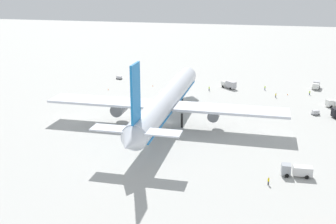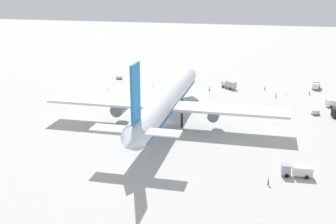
{
  "view_description": "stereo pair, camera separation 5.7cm",
  "coord_description": "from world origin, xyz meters",
  "px_view_note": "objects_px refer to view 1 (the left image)",
  "views": [
    {
      "loc": [
        -116.89,
        -28.72,
        41.7
      ],
      "look_at": [
        -3.32,
        -1.02,
        4.46
      ],
      "focal_mm": 44.38,
      "sensor_mm": 36.0,
      "label": 1
    },
    {
      "loc": [
        -116.87,
        -28.78,
        41.7
      ],
      "look_at": [
        -3.32,
        -1.02,
        4.46
      ],
      "focal_mm": 44.38,
      "sensor_mm": 36.0,
      "label": 2
    }
  ],
  "objects_px": {
    "baggage_cart_2": "(119,77)",
    "traffic_cone_0": "(108,89)",
    "traffic_cone_2": "(153,86)",
    "ground_worker_2": "(209,89)",
    "airliner": "(166,101)",
    "service_truck_4": "(335,103)",
    "service_truck_2": "(229,84)",
    "ground_worker_3": "(276,95)",
    "service_truck_5": "(316,85)",
    "ground_worker_4": "(268,181)",
    "ground_worker_5": "(310,93)",
    "ground_worker_0": "(265,88)",
    "service_truck_0": "(297,170)",
    "baggage_cart_1": "(316,112)",
    "traffic_cone_1": "(288,94)"
  },
  "relations": [
    {
      "from": "ground_worker_0",
      "to": "service_truck_5",
      "type": "bearing_deg",
      "value": -69.56
    },
    {
      "from": "service_truck_5",
      "to": "ground_worker_3",
      "type": "height_order",
      "value": "service_truck_5"
    },
    {
      "from": "traffic_cone_2",
      "to": "ground_worker_3",
      "type": "bearing_deg",
      "value": -96.59
    },
    {
      "from": "service_truck_0",
      "to": "ground_worker_3",
      "type": "xyz_separation_m",
      "value": [
        65.67,
        4.22,
        -0.56
      ]
    },
    {
      "from": "baggage_cart_1",
      "to": "traffic_cone_0",
      "type": "xyz_separation_m",
      "value": [
        13.89,
        77.14,
        -0.57
      ]
    },
    {
      "from": "airliner",
      "to": "traffic_cone_2",
      "type": "xyz_separation_m",
      "value": [
        43.93,
        16.56,
        -6.99
      ]
    },
    {
      "from": "baggage_cart_2",
      "to": "ground_worker_0",
      "type": "distance_m",
      "value": 63.04
    },
    {
      "from": "ground_worker_0",
      "to": "traffic_cone_0",
      "type": "relative_size",
      "value": 3.2
    },
    {
      "from": "service_truck_2",
      "to": "ground_worker_5",
      "type": "xyz_separation_m",
      "value": [
        -3.13,
        -30.78,
        -0.82
      ]
    },
    {
      "from": "service_truck_5",
      "to": "ground_worker_4",
      "type": "bearing_deg",
      "value": 168.85
    },
    {
      "from": "baggage_cart_2",
      "to": "ground_worker_0",
      "type": "xyz_separation_m",
      "value": [
        -4.36,
        -62.89,
        0.12
      ]
    },
    {
      "from": "baggage_cart_1",
      "to": "ground_worker_0",
      "type": "distance_m",
      "value": 33.07
    },
    {
      "from": "baggage_cart_2",
      "to": "traffic_cone_0",
      "type": "height_order",
      "value": "baggage_cart_2"
    },
    {
      "from": "airliner",
      "to": "ground_worker_0",
      "type": "distance_m",
      "value": 56.72
    },
    {
      "from": "airliner",
      "to": "service_truck_0",
      "type": "height_order",
      "value": "airliner"
    },
    {
      "from": "service_truck_0",
      "to": "traffic_cone_0",
      "type": "bearing_deg",
      "value": 48.3
    },
    {
      "from": "airliner",
      "to": "service_truck_2",
      "type": "bearing_deg",
      "value": -16.48
    },
    {
      "from": "ground_worker_4",
      "to": "ground_worker_5",
      "type": "bearing_deg",
      "value": -10.37
    },
    {
      "from": "service_truck_0",
      "to": "ground_worker_4",
      "type": "relative_size",
      "value": 3.82
    },
    {
      "from": "baggage_cart_2",
      "to": "airliner",
      "type": "bearing_deg",
      "value": -146.96
    },
    {
      "from": "service_truck_0",
      "to": "ground_worker_2",
      "type": "relative_size",
      "value": 3.8
    },
    {
      "from": "service_truck_4",
      "to": "ground_worker_5",
      "type": "xyz_separation_m",
      "value": [
        13.88,
        7.16,
        -0.54
      ]
    },
    {
      "from": "baggage_cart_1",
      "to": "ground_worker_3",
      "type": "relative_size",
      "value": 1.74
    },
    {
      "from": "airliner",
      "to": "service_truck_4",
      "type": "relative_size",
      "value": 11.87
    },
    {
      "from": "airliner",
      "to": "ground_worker_0",
      "type": "bearing_deg",
      "value": -30.23
    },
    {
      "from": "ground_worker_3",
      "to": "service_truck_4",
      "type": "bearing_deg",
      "value": -109.85
    },
    {
      "from": "service_truck_0",
      "to": "traffic_cone_0",
      "type": "xyz_separation_m",
      "value": [
        61.39,
        68.91,
        -1.18
      ]
    },
    {
      "from": "service_truck_5",
      "to": "baggage_cart_2",
      "type": "height_order",
      "value": "service_truck_5"
    },
    {
      "from": "service_truck_2",
      "to": "service_truck_4",
      "type": "xyz_separation_m",
      "value": [
        -17.01,
        -37.94,
        -0.27
      ]
    },
    {
      "from": "service_truck_4",
      "to": "baggage_cart_2",
      "type": "distance_m",
      "value": 89.43
    },
    {
      "from": "traffic_cone_0",
      "to": "service_truck_2",
      "type": "bearing_deg",
      "value": -73.01
    },
    {
      "from": "baggage_cart_1",
      "to": "ground_worker_0",
      "type": "height_order",
      "value": "ground_worker_0"
    },
    {
      "from": "baggage_cart_2",
      "to": "ground_worker_5",
      "type": "distance_m",
      "value": 79.94
    },
    {
      "from": "service_truck_2",
      "to": "ground_worker_2",
      "type": "height_order",
      "value": "service_truck_2"
    },
    {
      "from": "ground_worker_5",
      "to": "traffic_cone_1",
      "type": "distance_m",
      "value": 8.36
    },
    {
      "from": "service_truck_2",
      "to": "traffic_cone_2",
      "type": "bearing_deg",
      "value": 97.83
    },
    {
      "from": "airliner",
      "to": "service_truck_2",
      "type": "xyz_separation_m",
      "value": [
        48.17,
        -14.25,
        -5.62
      ]
    },
    {
      "from": "service_truck_4",
      "to": "ground_worker_2",
      "type": "relative_size",
      "value": 3.69
    },
    {
      "from": "traffic_cone_0",
      "to": "ground_worker_3",
      "type": "bearing_deg",
      "value": -86.22
    },
    {
      "from": "ground_worker_3",
      "to": "airliner",
      "type": "bearing_deg",
      "value": 139.64
    },
    {
      "from": "service_truck_0",
      "to": "ground_worker_5",
      "type": "relative_size",
      "value": 4.16
    },
    {
      "from": "service_truck_2",
      "to": "ground_worker_0",
      "type": "distance_m",
      "value": 14.16
    },
    {
      "from": "service_truck_5",
      "to": "ground_worker_0",
      "type": "relative_size",
      "value": 3.73
    },
    {
      "from": "ground_worker_5",
      "to": "traffic_cone_1",
      "type": "bearing_deg",
      "value": 104.24
    },
    {
      "from": "ground_worker_4",
      "to": "ground_worker_5",
      "type": "distance_m",
      "value": 79.46
    },
    {
      "from": "service_truck_5",
      "to": "ground_worker_5",
      "type": "relative_size",
      "value": 4.04
    },
    {
      "from": "service_truck_0",
      "to": "ground_worker_0",
      "type": "relative_size",
      "value": 3.84
    },
    {
      "from": "baggage_cart_1",
      "to": "baggage_cart_2",
      "type": "height_order",
      "value": "baggage_cart_1"
    },
    {
      "from": "ground_worker_2",
      "to": "service_truck_4",
      "type": "bearing_deg",
      "value": -103.84
    },
    {
      "from": "traffic_cone_2",
      "to": "ground_worker_2",
      "type": "bearing_deg",
      "value": -93.99
    }
  ]
}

